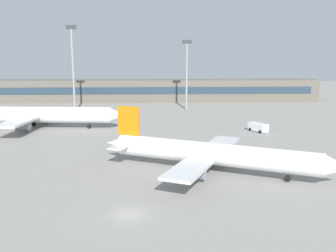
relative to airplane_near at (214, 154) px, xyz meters
name	(u,v)px	position (x,y,z in m)	size (l,w,h in m)	color
ground_plane	(141,139)	(-12.40, 24.49, -3.00)	(400.00, 400.00, 0.00)	gray
terminal_building	(146,90)	(-12.40, 97.53, 1.51)	(142.38, 12.13, 9.00)	#5B564C
airplane_near	(214,154)	(0.00, 0.00, 0.00)	(37.02, 26.74, 9.83)	white
airplane_mid	(38,115)	(-39.26, 38.95, 0.49)	(46.32, 32.38, 11.44)	white
service_van_white	(258,127)	(16.36, 31.93, -1.89)	(4.28, 5.52, 2.08)	white
floodlight_tower_west	(187,70)	(2.17, 71.60, 10.97)	(3.20, 0.80, 23.96)	gray
floodlight_tower_east	(73,63)	(-35.53, 65.95, 13.17)	(3.20, 0.80, 28.21)	gray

